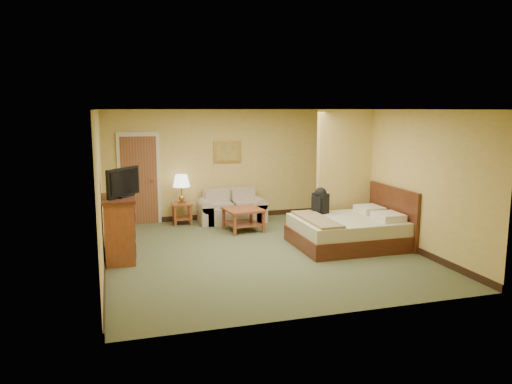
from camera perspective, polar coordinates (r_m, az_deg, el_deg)
name	(u,v)px	position (r m, az deg, el deg)	size (l,w,h in m)	color
floor	(259,252)	(9.29, 0.37, -6.84)	(6.00, 6.00, 0.00)	#4F5638
ceiling	(259,109)	(8.91, 0.39, 9.42)	(6.00, 6.00, 0.00)	white
back_wall	(223,165)	(11.89, -3.83, 3.14)	(5.50, 0.02, 2.60)	tan
left_wall	(100,189)	(8.63, -17.37, 0.31)	(0.02, 6.00, 2.60)	tan
right_wall	(393,176)	(10.15, 15.41, 1.72)	(0.02, 6.00, 2.60)	tan
partition	(344,172)	(10.66, 10.05, 2.28)	(1.20, 0.15, 2.60)	tan
door	(139,179)	(11.62, -13.20, 1.43)	(0.94, 0.16, 2.10)	beige
baseboard	(223,216)	(12.08, -3.76, -2.72)	(5.50, 0.02, 0.12)	black
loveseat	(232,211)	(11.66, -2.78, -2.19)	(1.54, 0.71, 0.78)	tan
side_table	(182,210)	(11.51, -8.45, -2.07)	(0.45, 0.45, 0.49)	brown
table_lamp	(181,182)	(11.40, -8.53, 1.18)	(0.39, 0.39, 0.65)	#A0753A
coffee_table	(243,215)	(10.75, -1.47, -2.64)	(0.86, 0.86, 0.49)	brown
wall_picture	(227,152)	(11.86, -3.30, 4.58)	(0.66, 0.04, 0.52)	#B78E3F
dresser	(119,228)	(9.00, -15.37, -4.01)	(0.55, 1.04, 1.11)	brown
tv	(123,183)	(8.86, -14.95, 0.98)	(0.57, 0.68, 0.50)	black
bed	(351,230)	(9.79, 10.81, -4.32)	(2.02, 1.72, 1.11)	#451C10
backpack	(321,199)	(10.06, 7.39, -0.86)	(0.31, 0.36, 0.52)	black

